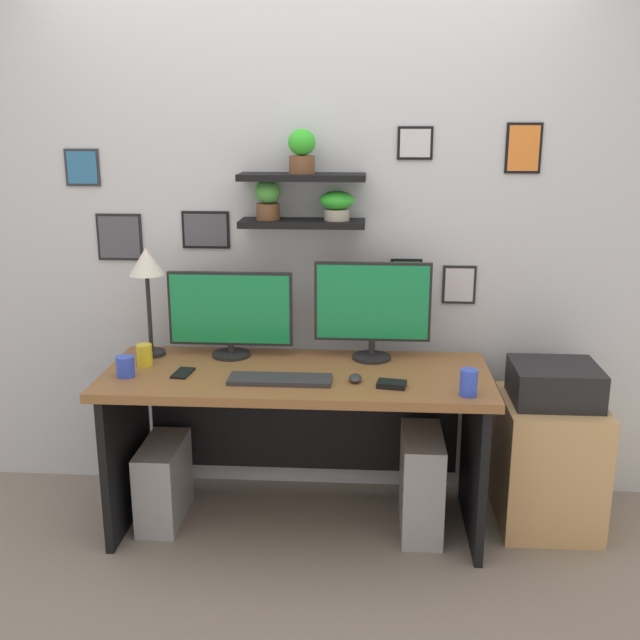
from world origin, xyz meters
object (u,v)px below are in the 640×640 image
(pen_cup, at_px, (145,355))
(monitor_left, at_px, (230,313))
(drawer_cabinet, at_px, (548,462))
(monitor_right, at_px, (373,307))
(printer, at_px, (555,383))
(computer_tower_left, at_px, (164,482))
(scissors_tray, at_px, (392,384))
(coffee_mug, at_px, (125,367))
(desk, at_px, (298,411))
(water_cup, at_px, (469,383))
(desk_lamp, at_px, (147,272))
(computer_mouse, at_px, (355,378))
(cell_phone, at_px, (183,373))
(computer_tower_right, at_px, (421,483))
(keyboard, at_px, (280,379))

(pen_cup, bearing_deg, monitor_left, 25.61)
(drawer_cabinet, bearing_deg, monitor_left, 175.77)
(monitor_left, height_order, monitor_right, monitor_right)
(monitor_left, distance_m, printer, 1.51)
(pen_cup, xyz_separation_m, computer_tower_left, (0.06, -0.04, -0.61))
(scissors_tray, bearing_deg, coffee_mug, 177.18)
(desk, height_order, water_cup, water_cup)
(desk_lamp, relative_size, printer, 1.35)
(monitor_left, height_order, computer_mouse, monitor_left)
(cell_phone, distance_m, water_cup, 1.23)
(desk, height_order, computer_tower_left, desk)
(monitor_right, distance_m, computer_tower_right, 0.83)
(keyboard, height_order, desk_lamp, desk_lamp)
(keyboard, relative_size, cell_phone, 3.14)
(computer_mouse, bearing_deg, keyboard, -175.60)
(water_cup, bearing_deg, monitor_right, 130.31)
(monitor_left, bearing_deg, water_cup, -23.63)
(water_cup, distance_m, computer_tower_right, 0.64)
(water_cup, xyz_separation_m, computer_tower_left, (-1.35, 0.25, -0.61))
(scissors_tray, bearing_deg, monitor_left, 152.91)
(desk, distance_m, scissors_tray, 0.52)
(monitor_right, distance_m, cell_phone, 0.91)
(monitor_left, relative_size, cell_phone, 4.15)
(monitor_left, height_order, desk_lamp, desk_lamp)
(keyboard, relative_size, water_cup, 4.00)
(pen_cup, relative_size, printer, 0.26)
(printer, bearing_deg, drawer_cabinet, -90.00)
(desk_lamp, relative_size, computer_tower_left, 1.29)
(cell_phone, relative_size, scissors_tray, 1.17)
(coffee_mug, distance_m, drawer_cabinet, 1.97)
(keyboard, distance_m, computer_tower_right, 0.83)
(computer_mouse, height_order, pen_cup, pen_cup)
(monitor_left, distance_m, computer_mouse, 0.70)
(desk, distance_m, monitor_left, 0.56)
(pen_cup, bearing_deg, printer, 2.02)
(cell_phone, bearing_deg, drawer_cabinet, 11.68)
(computer_tower_left, bearing_deg, printer, 3.22)
(monitor_left, relative_size, drawer_cabinet, 0.97)
(drawer_cabinet, bearing_deg, monitor_right, 172.40)
(computer_tower_left, distance_m, computer_tower_right, 1.20)
(desk_lamp, bearing_deg, monitor_left, 2.56)
(coffee_mug, bearing_deg, printer, 6.48)
(desk, height_order, monitor_left, monitor_left)
(desk, bearing_deg, printer, 2.56)
(computer_tower_right, bearing_deg, cell_phone, -177.07)
(cell_phone, relative_size, printer, 0.37)
(water_cup, bearing_deg, keyboard, 171.84)
(keyboard, relative_size, pen_cup, 4.40)
(monitor_left, relative_size, computer_mouse, 6.46)
(pen_cup, bearing_deg, water_cup, -11.37)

